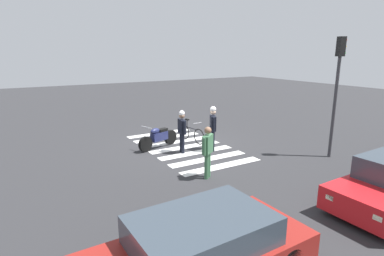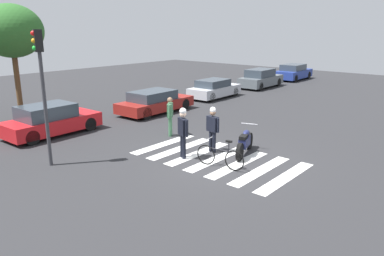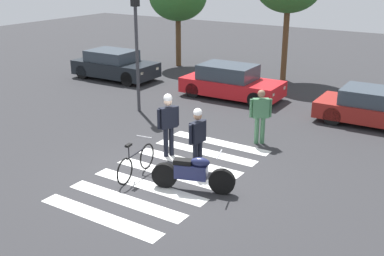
{
  "view_description": "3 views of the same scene",
  "coord_description": "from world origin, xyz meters",
  "px_view_note": "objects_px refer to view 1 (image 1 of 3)",
  "views": [
    {
      "loc": [
        6.26,
        11.24,
        3.98
      ],
      "look_at": [
        0.37,
        1.19,
        1.14
      ],
      "focal_mm": 29.0,
      "sensor_mm": 36.0,
      "label": 1
    },
    {
      "loc": [
        -10.33,
        -7.6,
        4.62
      ],
      "look_at": [
        -0.12,
        1.1,
        0.99
      ],
      "focal_mm": 35.0,
      "sensor_mm": 36.0,
      "label": 2
    },
    {
      "loc": [
        6.79,
        -9.41,
        5.37
      ],
      "look_at": [
        -0.25,
        1.48,
        0.81
      ],
      "focal_mm": 44.56,
      "sensor_mm": 36.0,
      "label": 3
    }
  ],
  "objects_px": {
    "police_motorcycle": "(159,137)",
    "car_maroon_wagon": "(194,253)",
    "officer_on_foot": "(213,125)",
    "officer_by_motorcycle": "(182,129)",
    "pedestrian_bystander": "(208,149)",
    "leaning_bicycle": "(191,133)",
    "traffic_light_pole": "(338,79)"
  },
  "relations": [
    {
      "from": "police_motorcycle",
      "to": "pedestrian_bystander",
      "type": "xyz_separation_m",
      "value": [
        -0.0,
        3.82,
        0.52
      ]
    },
    {
      "from": "leaning_bicycle",
      "to": "officer_on_foot",
      "type": "xyz_separation_m",
      "value": [
        -0.09,
        1.59,
        0.7
      ]
    },
    {
      "from": "police_motorcycle",
      "to": "officer_on_foot",
      "type": "relative_size",
      "value": 1.09
    },
    {
      "from": "leaning_bicycle",
      "to": "officer_by_motorcycle",
      "type": "xyz_separation_m",
      "value": [
        1.14,
        1.2,
        0.62
      ]
    },
    {
      "from": "officer_by_motorcycle",
      "to": "traffic_light_pole",
      "type": "xyz_separation_m",
      "value": [
        -4.76,
        3.38,
        2.02
      ]
    },
    {
      "from": "leaning_bicycle",
      "to": "pedestrian_bystander",
      "type": "relative_size",
      "value": 1.04
    },
    {
      "from": "police_motorcycle",
      "to": "officer_by_motorcycle",
      "type": "bearing_deg",
      "value": 116.61
    },
    {
      "from": "officer_on_foot",
      "to": "car_maroon_wagon",
      "type": "bearing_deg",
      "value": 53.49
    },
    {
      "from": "officer_by_motorcycle",
      "to": "police_motorcycle",
      "type": "bearing_deg",
      "value": -63.39
    },
    {
      "from": "leaning_bicycle",
      "to": "officer_by_motorcycle",
      "type": "height_order",
      "value": "officer_by_motorcycle"
    },
    {
      "from": "leaning_bicycle",
      "to": "officer_by_motorcycle",
      "type": "bearing_deg",
      "value": 46.4
    },
    {
      "from": "police_motorcycle",
      "to": "officer_on_foot",
      "type": "distance_m",
      "value": 2.41
    },
    {
      "from": "officer_on_foot",
      "to": "pedestrian_bystander",
      "type": "relative_size",
      "value": 1.09
    },
    {
      "from": "police_motorcycle",
      "to": "officer_by_motorcycle",
      "type": "height_order",
      "value": "officer_by_motorcycle"
    },
    {
      "from": "officer_by_motorcycle",
      "to": "traffic_light_pole",
      "type": "relative_size",
      "value": 0.39
    },
    {
      "from": "officer_on_foot",
      "to": "officer_by_motorcycle",
      "type": "xyz_separation_m",
      "value": [
        1.24,
        -0.39,
        -0.09
      ]
    },
    {
      "from": "police_motorcycle",
      "to": "officer_on_foot",
      "type": "height_order",
      "value": "officer_on_foot"
    },
    {
      "from": "pedestrian_bystander",
      "to": "traffic_light_pole",
      "type": "relative_size",
      "value": 0.38
    },
    {
      "from": "police_motorcycle",
      "to": "traffic_light_pole",
      "type": "height_order",
      "value": "traffic_light_pole"
    },
    {
      "from": "police_motorcycle",
      "to": "traffic_light_pole",
      "type": "bearing_deg",
      "value": 139.86
    },
    {
      "from": "officer_on_foot",
      "to": "pedestrian_bystander",
      "type": "distance_m",
      "value": 2.94
    },
    {
      "from": "car_maroon_wagon",
      "to": "traffic_light_pole",
      "type": "distance_m",
      "value": 9.04
    },
    {
      "from": "car_maroon_wagon",
      "to": "pedestrian_bystander",
      "type": "bearing_deg",
      "value": -125.99
    },
    {
      "from": "car_maroon_wagon",
      "to": "traffic_light_pole",
      "type": "height_order",
      "value": "traffic_light_pole"
    },
    {
      "from": "officer_by_motorcycle",
      "to": "car_maroon_wagon",
      "type": "height_order",
      "value": "officer_by_motorcycle"
    },
    {
      "from": "officer_by_motorcycle",
      "to": "traffic_light_pole",
      "type": "bearing_deg",
      "value": 144.62
    },
    {
      "from": "officer_on_foot",
      "to": "officer_by_motorcycle",
      "type": "relative_size",
      "value": 1.07
    },
    {
      "from": "leaning_bicycle",
      "to": "pedestrian_bystander",
      "type": "xyz_separation_m",
      "value": [
        1.69,
        3.93,
        0.59
      ]
    },
    {
      "from": "officer_by_motorcycle",
      "to": "leaning_bicycle",
      "type": "bearing_deg",
      "value": -133.6
    },
    {
      "from": "police_motorcycle",
      "to": "car_maroon_wagon",
      "type": "distance_m",
      "value": 8.17
    },
    {
      "from": "police_motorcycle",
      "to": "car_maroon_wagon",
      "type": "bearing_deg",
      "value": 69.97
    },
    {
      "from": "officer_on_foot",
      "to": "pedestrian_bystander",
      "type": "xyz_separation_m",
      "value": [
        1.78,
        2.33,
        -0.11
      ]
    }
  ]
}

